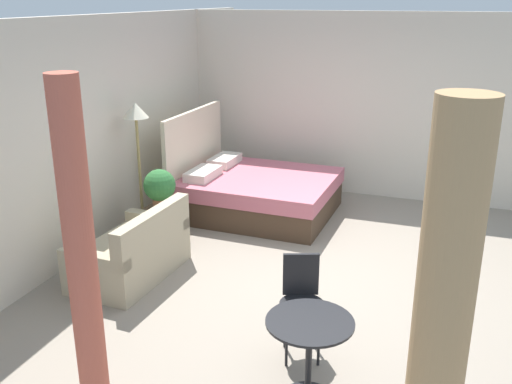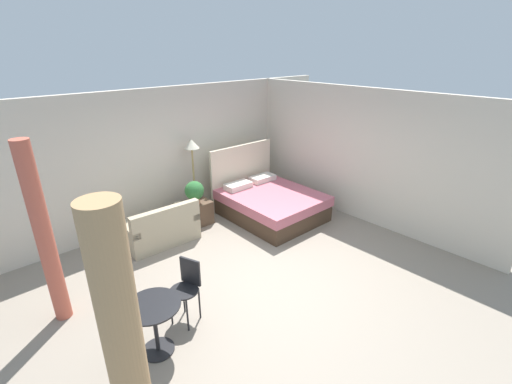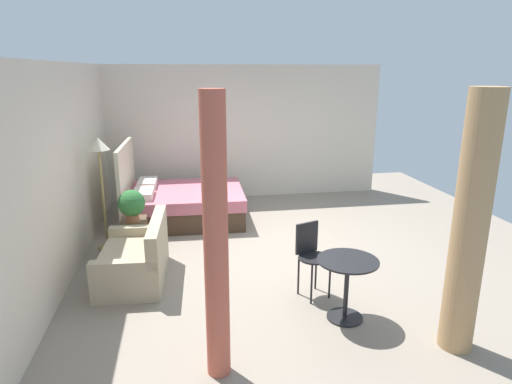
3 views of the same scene
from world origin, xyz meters
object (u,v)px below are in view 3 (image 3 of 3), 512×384
nightstand (135,235)px  floor_lamp (99,158)px  potted_plant (132,204)px  couch (137,260)px  cafe_chair_near_window (311,251)px  balcony_table (347,278)px  bed (181,203)px

nightstand → floor_lamp: (0.18, 0.42, 1.14)m
potted_plant → couch: bearing=-172.6°
couch → cafe_chair_near_window: size_ratio=1.53×
balcony_table → cafe_chair_near_window: cafe_chair_near_window is taller
floor_lamp → balcony_table: size_ratio=2.46×
nightstand → bed: bearing=-27.8°
couch → floor_lamp: floor_lamp is taller
couch → potted_plant: bearing=7.4°
bed → floor_lamp: bearing=135.5°
cafe_chair_near_window → potted_plant: bearing=53.9°
bed → potted_plant: bearing=154.0°
floor_lamp → cafe_chair_near_window: bearing=-125.6°
cafe_chair_near_window → nightstand: bearing=52.3°
nightstand → balcony_table: 3.33m
bed → floor_lamp: (-1.13, 1.11, 1.07)m
nightstand → balcony_table: bearing=-133.5°
potted_plant → bed: bearing=-26.0°
balcony_table → couch: bearing=59.9°
bed → nightstand: (-1.31, 0.69, -0.07)m
nightstand → cafe_chair_near_window: (-1.69, -2.19, 0.30)m
couch → nightstand: (0.95, 0.12, -0.02)m
couch → balcony_table: bearing=-120.1°
nightstand → couch: bearing=-173.0°
bed → nightstand: 1.48m
balcony_table → cafe_chair_near_window: size_ratio=0.78×
nightstand → potted_plant: size_ratio=1.02×
couch → floor_lamp: size_ratio=0.80×
floor_lamp → bed: bearing=-44.5°
nightstand → cafe_chair_near_window: 2.78m
bed → potted_plant: (-1.41, 0.69, 0.44)m
couch → floor_lamp: bearing=25.5°
balcony_table → bed: bearing=25.5°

